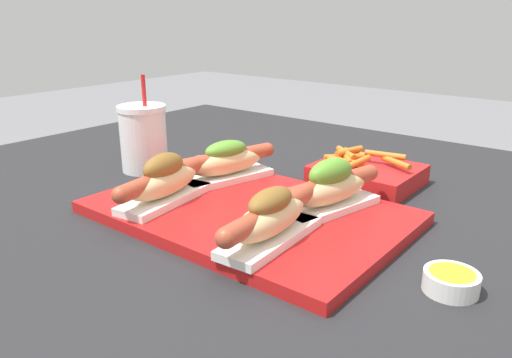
% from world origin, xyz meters
% --- Properties ---
extents(serving_tray, '(0.47, 0.31, 0.02)m').
position_xyz_m(serving_tray, '(0.05, -0.13, 0.75)').
color(serving_tray, red).
rests_on(serving_tray, patio_table).
extents(hot_dog_0, '(0.08, 0.21, 0.08)m').
position_xyz_m(hot_dog_0, '(-0.06, -0.19, 0.80)').
color(hot_dog_0, white).
rests_on(hot_dog_0, serving_tray).
extents(hot_dog_1, '(0.07, 0.21, 0.07)m').
position_xyz_m(hot_dog_1, '(0.15, -0.20, 0.80)').
color(hot_dog_1, white).
rests_on(hot_dog_1, serving_tray).
extents(hot_dog_2, '(0.10, 0.21, 0.07)m').
position_xyz_m(hot_dog_2, '(-0.06, -0.05, 0.80)').
color(hot_dog_2, white).
rests_on(hot_dog_2, serving_tray).
extents(hot_dog_3, '(0.10, 0.21, 0.08)m').
position_xyz_m(hot_dog_3, '(0.16, -0.06, 0.80)').
color(hot_dog_3, white).
rests_on(hot_dog_3, serving_tray).
extents(sauce_bowl, '(0.06, 0.06, 0.02)m').
position_xyz_m(sauce_bowl, '(0.37, -0.15, 0.76)').
color(sauce_bowl, white).
rests_on(sauce_bowl, patio_table).
extents(drink_cup, '(0.09, 0.09, 0.19)m').
position_xyz_m(drink_cup, '(-0.26, -0.06, 0.81)').
color(drink_cup, white).
rests_on(drink_cup, patio_table).
extents(fries_basket, '(0.18, 0.16, 0.06)m').
position_xyz_m(fries_basket, '(0.12, 0.14, 0.76)').
color(fries_basket, red).
rests_on(fries_basket, patio_table).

